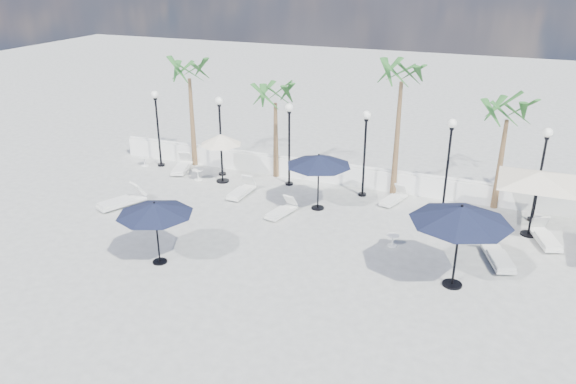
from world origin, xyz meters
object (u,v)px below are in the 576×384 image
at_px(lounger_1, 182,166).
at_px(parasol_navy_left, 155,209).
at_px(lounger_6, 498,256).
at_px(lounger_5, 545,237).
at_px(parasol_navy_right, 461,215).
at_px(lounger_4, 394,198).
at_px(parasol_navy_mid, 319,161).
at_px(lounger_2, 122,200).
at_px(parasol_cream_small, 221,140).
at_px(lounger_0, 242,191).
at_px(parasol_cream_sq_b, 539,173).
at_px(lounger_3, 281,211).

distance_m(lounger_1, parasol_navy_left, 9.30).
bearing_deg(lounger_6, lounger_5, 35.44).
distance_m(parasol_navy_left, parasol_navy_right, 9.84).
bearing_deg(lounger_4, parasol_navy_right, -44.84).
xyz_separation_m(lounger_5, parasol_navy_mid, (-8.79, -0.16, 1.89)).
height_order(lounger_6, parasol_navy_left, parasol_navy_left).
distance_m(lounger_1, lounger_6, 15.45).
height_order(lounger_2, parasol_cream_small, parasol_cream_small).
xyz_separation_m(lounger_0, parasol_navy_mid, (3.61, -0.10, 1.91)).
bearing_deg(parasol_navy_left, parasol_cream_sq_b, 30.55).
height_order(lounger_5, parasol_navy_left, parasol_navy_left).
distance_m(lounger_2, parasol_navy_right, 14.01).
xyz_separation_m(lounger_5, parasol_cream_sq_b, (-0.56, 0.48, 2.29)).
bearing_deg(parasol_cream_sq_b, parasol_navy_left, -149.45).
xyz_separation_m(lounger_2, parasol_cream_small, (2.61, 4.12, 1.79)).
distance_m(lounger_2, parasol_navy_mid, 8.50).
bearing_deg(lounger_2, lounger_3, 38.28).
height_order(parasol_navy_mid, parasol_navy_right, parasol_navy_right).
relative_size(parasol_navy_mid, parasol_cream_small, 1.13).
xyz_separation_m(parasol_navy_left, parasol_navy_right, (9.57, 2.23, 0.47)).
relative_size(lounger_5, parasol_navy_mid, 0.75).
xyz_separation_m(lounger_5, parasol_navy_right, (-2.82, -4.27, 2.25)).
relative_size(parasol_navy_right, parasol_cream_sq_b, 0.58).
height_order(parasol_cream_sq_b, parasol_cream_small, parasol_cream_sq_b).
height_order(lounger_2, parasol_navy_left, parasol_navy_left).
xyz_separation_m(parasol_cream_sq_b, parasol_cream_small, (-13.42, 0.63, -0.49)).
height_order(lounger_5, parasol_navy_mid, parasol_navy_mid).
xyz_separation_m(lounger_1, lounger_3, (6.56, -3.00, -0.03)).
bearing_deg(parasol_navy_left, parasol_navy_right, 13.09).
xyz_separation_m(lounger_3, lounger_4, (3.99, 3.00, -0.00)).
distance_m(lounger_1, parasol_cream_small, 3.16).
height_order(lounger_2, lounger_4, lounger_2).
xyz_separation_m(lounger_6, parasol_navy_left, (-10.85, -4.33, 1.76)).
bearing_deg(parasol_navy_left, lounger_3, 64.67).
bearing_deg(lounger_5, lounger_2, 172.40).
distance_m(lounger_3, lounger_5, 10.05).
relative_size(lounger_0, lounger_1, 0.91).
xyz_separation_m(lounger_0, lounger_1, (-4.11, 1.71, 0.01)).
relative_size(lounger_4, parasol_cream_small, 0.72).
height_order(lounger_4, lounger_6, lounger_6).
height_order(lounger_2, lounger_5, lounger_2).
xyz_separation_m(lounger_1, parasol_navy_right, (13.70, -5.91, 2.25)).
height_order(parasol_navy_left, parasol_navy_mid, parasol_navy_mid).
distance_m(lounger_2, parasol_cream_sq_b, 16.56).
distance_m(lounger_1, parasol_navy_mid, 8.15).
bearing_deg(lounger_0, parasol_navy_left, -88.40).
bearing_deg(parasol_navy_mid, parasol_cream_small, 166.13).
bearing_deg(lounger_0, parasol_cream_sq_b, 4.12).
relative_size(lounger_0, parasol_cream_small, 0.77).
relative_size(lounger_1, parasol_navy_left, 0.77).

